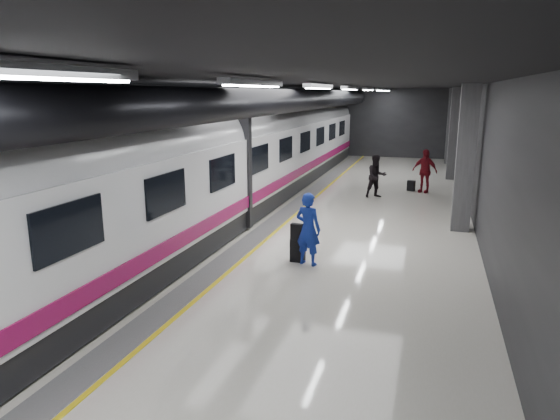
% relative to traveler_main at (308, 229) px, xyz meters
% --- Properties ---
extents(ground, '(40.00, 40.00, 0.00)m').
position_rel_traveler_main_xyz_m(ground, '(-0.74, 2.58, -0.92)').
color(ground, silver).
rests_on(ground, ground).
extents(platform_hall, '(10.02, 40.02, 4.51)m').
position_rel_traveler_main_xyz_m(platform_hall, '(-1.03, 3.54, 2.61)').
color(platform_hall, black).
rests_on(platform_hall, ground).
extents(train, '(3.05, 38.00, 4.05)m').
position_rel_traveler_main_xyz_m(train, '(-3.99, 2.58, 1.14)').
color(train, black).
rests_on(train, ground).
extents(traveler_main, '(0.76, 0.60, 1.85)m').
position_rel_traveler_main_xyz_m(traveler_main, '(0.00, 0.00, 0.00)').
color(traveler_main, '#1628AB').
rests_on(traveler_main, ground).
extents(suitcase_main, '(0.37, 0.23, 0.60)m').
position_rel_traveler_main_xyz_m(suitcase_main, '(-0.30, 0.14, -0.62)').
color(suitcase_main, black).
rests_on(suitcase_main, ground).
extents(shoulder_bag, '(0.32, 0.19, 0.41)m').
position_rel_traveler_main_xyz_m(shoulder_bag, '(-0.32, 0.11, -0.12)').
color(shoulder_bag, black).
rests_on(shoulder_bag, suitcase_main).
extents(traveler_far_a, '(1.08, 1.00, 1.77)m').
position_rel_traveler_main_xyz_m(traveler_far_a, '(0.68, 8.90, -0.04)').
color(traveler_far_a, black).
rests_on(traveler_far_a, ground).
extents(traveler_far_b, '(1.19, 0.83, 1.88)m').
position_rel_traveler_main_xyz_m(traveler_far_b, '(2.55, 10.59, 0.01)').
color(traveler_far_b, maroon).
rests_on(traveler_far_b, ground).
extents(suitcase_far, '(0.37, 0.31, 0.46)m').
position_rel_traveler_main_xyz_m(suitcase_far, '(2.02, 10.77, -0.69)').
color(suitcase_far, black).
rests_on(suitcase_far, ground).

